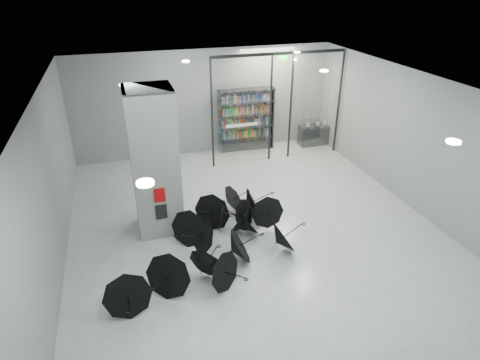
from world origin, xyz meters
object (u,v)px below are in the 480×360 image
object	(u,v)px
bookshelf	(246,120)
umbrella_cluster	(223,238)
shop_counter	(315,135)
column	(154,163)

from	to	relation	value
bookshelf	umbrella_cluster	bearing A→B (deg)	-109.15
bookshelf	umbrella_cluster	distance (m)	6.82
shop_counter	umbrella_cluster	distance (m)	8.05
shop_counter	umbrella_cluster	world-z (taller)	umbrella_cluster
shop_counter	bookshelf	bearing A→B (deg)	172.52
column	shop_counter	bearing A→B (deg)	32.07
shop_counter	umbrella_cluster	xyz separation A→B (m)	(-5.54, -5.84, -0.11)
column	shop_counter	distance (m)	8.39
umbrella_cluster	column	bearing A→B (deg)	134.39
column	umbrella_cluster	world-z (taller)	column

